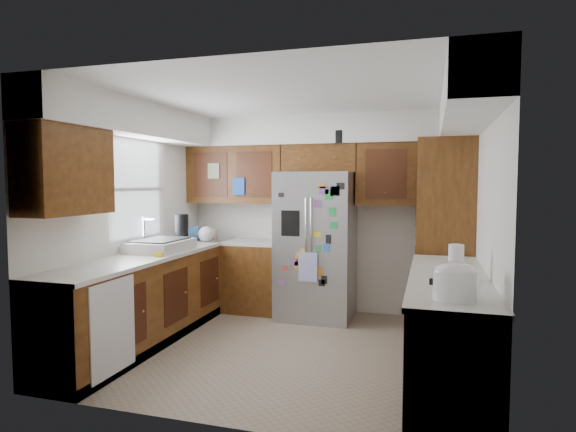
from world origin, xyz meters
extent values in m
plane|color=gray|center=(0.00, 0.00, 0.00)|extent=(3.60, 3.60, 0.00)
cube|color=silver|center=(0.00, 1.60, 1.25)|extent=(3.60, 0.04, 2.50)
cube|color=silver|center=(-1.80, 0.00, 1.25)|extent=(0.04, 3.20, 2.50)
cube|color=silver|center=(1.80, 0.00, 1.25)|extent=(0.04, 3.20, 2.50)
cube|color=silver|center=(0.00, -1.60, 1.25)|extent=(3.60, 0.04, 2.50)
cube|color=white|center=(0.00, 0.00, 2.51)|extent=(3.60, 3.20, 0.02)
cube|color=white|center=(0.00, 1.41, 2.33)|extent=(3.60, 0.38, 0.35)
cube|color=white|center=(-1.61, 0.00, 2.33)|extent=(0.38, 3.20, 0.35)
cube|color=white|center=(1.61, 0.00, 2.33)|extent=(0.38, 3.20, 0.35)
cube|color=#40230C|center=(-1.14, 1.43, 1.77)|extent=(1.33, 0.34, 0.75)
cube|color=#40230C|center=(1.14, 1.43, 1.77)|extent=(1.33, 0.34, 0.75)
cube|color=#40230C|center=(-1.63, -1.15, 1.77)|extent=(0.34, 0.85, 0.75)
cube|color=white|center=(-1.79, 0.10, 1.60)|extent=(0.02, 0.90, 1.05)
cube|color=white|center=(-1.75, 0.10, 1.60)|extent=(0.01, 1.02, 1.15)
cube|color=#1C4AA7|center=(-1.03, 1.24, 1.62)|extent=(0.16, 0.02, 0.22)
cube|color=beige|center=(-1.39, 1.24, 1.82)|extent=(0.16, 0.02, 0.20)
cube|color=#40230C|center=(-1.50, -0.30, 0.44)|extent=(0.60, 2.60, 0.88)
cube|color=#40230C|center=(-0.83, 1.30, 0.44)|extent=(0.75, 0.60, 0.88)
cube|color=silver|center=(-1.50, -0.30, 0.90)|extent=(0.63, 2.60, 0.04)
cube|color=silver|center=(-0.83, 1.30, 0.90)|extent=(0.75, 0.60, 0.04)
cube|color=black|center=(-1.50, -0.30, 0.05)|extent=(0.60, 2.60, 0.10)
cube|color=silver|center=(-1.19, -1.15, 0.46)|extent=(0.01, 0.58, 0.80)
cube|color=#40230C|center=(1.50, -0.47, 0.44)|extent=(0.60, 2.25, 0.88)
cube|color=silver|center=(1.50, -0.47, 0.90)|extent=(0.63, 2.25, 0.04)
cube|color=black|center=(1.50, -0.47, 0.05)|extent=(0.60, 2.25, 0.10)
cube|color=#40230C|center=(1.50, 1.15, 1.07)|extent=(0.60, 0.90, 2.15)
cube|color=#9C9CA1|center=(0.00, 1.21, 0.90)|extent=(0.90, 0.75, 1.80)
cylinder|color=silver|center=(-0.03, 0.82, 1.05)|extent=(0.02, 0.02, 0.90)
cylinder|color=silver|center=(0.03, 0.82, 1.05)|extent=(0.02, 0.02, 0.90)
cube|color=black|center=(-0.22, 0.83, 1.20)|extent=(0.22, 0.01, 0.30)
cube|color=white|center=(0.00, 0.80, 0.70)|extent=(0.22, 0.01, 0.34)
cube|color=orange|center=(-0.09, 0.82, 0.72)|extent=(0.05, 0.00, 0.05)
cube|color=orange|center=(-0.13, 0.82, 0.82)|extent=(0.05, 0.00, 0.10)
cube|color=#8C4C99|center=(0.11, 0.82, 1.43)|extent=(0.09, 0.00, 0.08)
cube|color=black|center=(-0.33, 0.82, 1.53)|extent=(0.07, 0.00, 0.05)
cube|color=black|center=(0.16, 0.82, 0.52)|extent=(0.07, 0.00, 0.08)
cube|color=#8C4C99|center=(0.18, 0.82, 1.59)|extent=(0.11, 0.00, 0.09)
cube|color=blue|center=(0.04, 0.82, 0.66)|extent=(0.09, 0.00, 0.07)
cube|color=blue|center=(0.31, 0.82, 1.59)|extent=(0.09, 0.00, 0.10)
cube|color=yellow|center=(-0.07, 0.82, 0.85)|extent=(0.05, 0.00, 0.11)
cube|color=#8C4C99|center=(-0.17, 0.82, 0.74)|extent=(0.09, 0.00, 0.08)
cube|color=yellow|center=(0.10, 0.82, 1.08)|extent=(0.09, 0.00, 0.06)
cube|color=blue|center=(0.21, 0.82, 0.93)|extent=(0.08, 0.00, 0.09)
cube|color=red|center=(-0.28, 0.82, 0.67)|extent=(0.06, 0.00, 0.06)
cube|color=orange|center=(-0.14, 0.82, 0.71)|extent=(0.06, 0.00, 0.09)
cube|color=green|center=(0.12, 0.82, 0.92)|extent=(0.06, 0.00, 0.07)
cube|color=orange|center=(0.15, 0.82, 1.63)|extent=(0.09, 0.00, 0.05)
cube|color=orange|center=(0.13, 0.82, 0.65)|extent=(0.08, 0.00, 0.10)
cube|color=black|center=(0.19, 0.82, 0.56)|extent=(0.07, 0.00, 0.09)
cube|color=green|center=(0.30, 0.82, 1.19)|extent=(0.09, 0.00, 0.08)
cube|color=#8C4C99|center=(-0.32, 0.82, 0.49)|extent=(0.07, 0.00, 0.06)
cube|color=black|center=(0.23, 0.82, 1.03)|extent=(0.06, 0.00, 0.10)
cube|color=green|center=(0.28, 0.82, 1.34)|extent=(0.08, 0.00, 0.10)
cube|color=black|center=(0.37, 0.82, 1.63)|extent=(0.09, 0.00, 0.08)
cube|color=white|center=(0.04, 0.82, 0.63)|extent=(0.07, 0.00, 0.07)
cube|color=green|center=(0.24, 0.82, 1.54)|extent=(0.09, 0.00, 0.12)
cube|color=black|center=(0.30, 0.82, 1.58)|extent=(0.11, 0.00, 0.11)
cube|color=#40230C|center=(0.00, 1.43, 1.98)|extent=(0.96, 0.34, 0.35)
sphere|color=blue|center=(-0.38, 1.43, 2.30)|extent=(0.31, 0.31, 0.31)
cylinder|color=black|center=(0.27, 1.34, 2.23)|extent=(0.26, 0.26, 0.15)
ellipsoid|color=#333338|center=(0.27, 1.34, 2.30)|extent=(0.24, 0.24, 0.11)
cube|color=silver|center=(-1.50, 0.10, 0.98)|extent=(0.52, 0.70, 0.12)
cube|color=black|center=(-1.50, 0.10, 1.04)|extent=(0.44, 0.60, 0.02)
cylinder|color=silver|center=(-1.70, 0.10, 1.14)|extent=(0.02, 0.02, 0.30)
cylinder|color=silver|center=(-1.64, 0.10, 1.27)|extent=(0.16, 0.02, 0.02)
cube|color=yellow|center=(-1.30, -0.19, 0.94)|extent=(0.10, 0.18, 0.04)
cube|color=black|center=(-1.48, 0.54, 0.97)|extent=(0.18, 0.14, 0.10)
cylinder|color=black|center=(-1.48, 0.54, 1.16)|extent=(0.16, 0.16, 0.28)
cylinder|color=#9C9CA1|center=(-1.60, 0.80, 1.02)|extent=(0.14, 0.14, 0.20)
sphere|color=silver|center=(-1.39, 1.00, 1.02)|extent=(0.20, 0.20, 0.20)
cube|color=#3F72B2|center=(-1.61, 1.13, 1.01)|extent=(0.14, 0.10, 0.18)
cube|color=#BFB28C|center=(-1.40, 1.23, 0.99)|extent=(0.10, 0.08, 0.14)
cylinder|color=silver|center=(-1.46, 0.48, 0.98)|extent=(0.08, 0.08, 0.11)
cylinder|color=white|center=(1.50, -1.29, 1.01)|extent=(0.28, 0.28, 0.18)
ellipsoid|color=white|center=(1.50, -1.29, 1.10)|extent=(0.27, 0.27, 0.12)
cube|color=black|center=(1.37, -1.29, 1.03)|extent=(0.04, 0.06, 0.04)
cylinder|color=white|center=(1.54, -0.55, 1.05)|extent=(0.12, 0.12, 0.27)
camera|label=1|loc=(1.34, -4.53, 1.68)|focal=30.00mm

